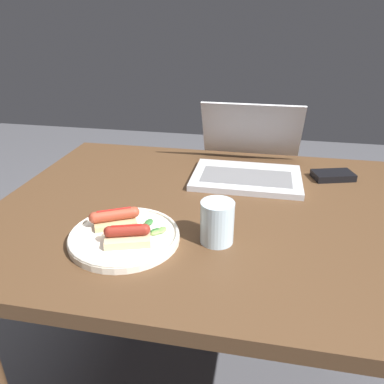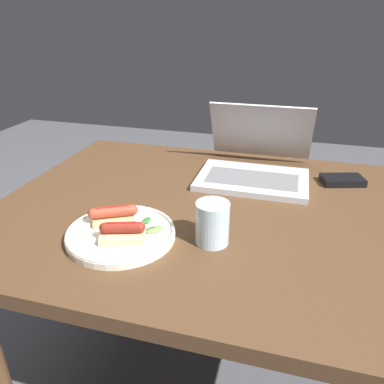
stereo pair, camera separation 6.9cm
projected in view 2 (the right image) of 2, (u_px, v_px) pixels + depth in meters
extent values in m
cube|color=#4C331E|center=(220.00, 213.00, 1.01)|extent=(1.21, 0.89, 0.04)
cylinder|color=#4C331E|center=(376.00, 274.00, 1.35)|extent=(0.05, 0.05, 0.69)
cylinder|color=#4C331E|center=(117.00, 234.00, 1.59)|extent=(0.05, 0.05, 0.69)
cube|color=#B7B7BC|center=(252.00, 179.00, 1.15)|extent=(0.33, 0.23, 0.02)
cube|color=slate|center=(252.00, 178.00, 1.13)|extent=(0.27, 0.13, 0.00)
cube|color=#B7B7BC|center=(261.00, 131.00, 1.24)|extent=(0.33, 0.10, 0.20)
cube|color=#192347|center=(261.00, 131.00, 1.24)|extent=(0.30, 0.09, 0.17)
cylinder|color=silver|center=(121.00, 235.00, 0.86)|extent=(0.25, 0.25, 0.02)
torus|color=silver|center=(121.00, 231.00, 0.86)|extent=(0.25, 0.25, 0.01)
cube|color=tan|center=(114.00, 219.00, 0.90)|extent=(0.11, 0.10, 0.01)
cylinder|color=#9E3D28|center=(113.00, 212.00, 0.89)|extent=(0.09, 0.07, 0.03)
sphere|color=#9E3D28|center=(93.00, 214.00, 0.88)|extent=(0.03, 0.03, 0.03)
sphere|color=#9E3D28|center=(132.00, 210.00, 0.90)|extent=(0.03, 0.03, 0.03)
cylinder|color=red|center=(112.00, 207.00, 0.89)|extent=(0.07, 0.04, 0.01)
cube|color=#D6B784|center=(123.00, 236.00, 0.83)|extent=(0.11, 0.09, 0.02)
cylinder|color=maroon|center=(122.00, 228.00, 0.82)|extent=(0.08, 0.05, 0.02)
sphere|color=maroon|center=(140.00, 227.00, 0.82)|extent=(0.02, 0.02, 0.02)
sphere|color=maroon|center=(105.00, 228.00, 0.82)|extent=(0.02, 0.02, 0.02)
cylinder|color=red|center=(122.00, 223.00, 0.81)|extent=(0.06, 0.02, 0.01)
ellipsoid|color=#387A33|center=(145.00, 222.00, 0.90)|extent=(0.02, 0.02, 0.01)
ellipsoid|color=#709E4C|center=(158.00, 229.00, 0.86)|extent=(0.03, 0.03, 0.01)
ellipsoid|color=#387A33|center=(141.00, 229.00, 0.87)|extent=(0.02, 0.03, 0.01)
ellipsoid|color=#2D662D|center=(150.00, 230.00, 0.86)|extent=(0.02, 0.01, 0.01)
ellipsoid|color=#387A33|center=(153.00, 229.00, 0.87)|extent=(0.01, 0.02, 0.01)
ellipsoid|color=#2D662D|center=(153.00, 229.00, 0.86)|extent=(0.02, 0.02, 0.01)
ellipsoid|color=#709E4C|center=(152.00, 231.00, 0.86)|extent=(0.03, 0.03, 0.01)
ellipsoid|color=#2D662D|center=(147.00, 221.00, 0.90)|extent=(0.02, 0.03, 0.01)
ellipsoid|color=#709E4C|center=(140.00, 224.00, 0.88)|extent=(0.03, 0.03, 0.01)
cylinder|color=silver|center=(212.00, 223.00, 0.83)|extent=(0.08, 0.08, 0.10)
cube|color=black|center=(342.00, 180.00, 1.14)|extent=(0.14, 0.10, 0.02)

